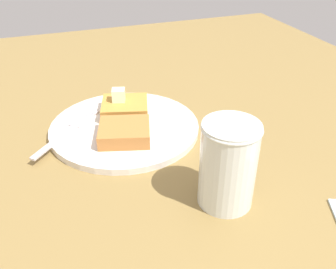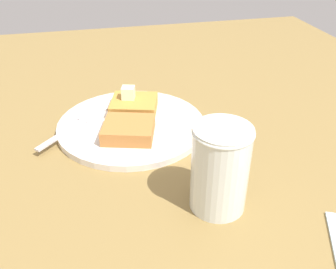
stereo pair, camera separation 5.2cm
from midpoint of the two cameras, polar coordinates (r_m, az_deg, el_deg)
The scene contains 7 objects.
table_surface at distance 60.03cm, azimuth -3.36°, elevation -2.10°, with size 127.22×127.22×2.50cm, color olive.
plate at distance 62.55cm, azimuth -3.21°, elevation 1.42°, with size 24.45×24.45×1.05cm.
toast_slice_left at distance 65.18cm, azimuth -2.90°, elevation 4.36°, with size 7.08×7.74×2.22cm, color #BE8637.
toast_slice_middle at distance 58.41cm, azimuth -3.65°, elevation 0.81°, with size 7.08×7.74×2.22cm, color #B26F35.
butter_pat_primary at distance 64.78cm, azimuth -3.77°, elevation 6.31°, with size 2.15×1.93×2.15cm, color #F3F0C9.
fork at distance 62.67cm, azimuth -11.20°, elevation 1.56°, with size 12.63×12.02×0.36cm.
syrup_jar at distance 45.31cm, azimuth 11.19°, elevation -5.81°, with size 7.11×7.11×11.14cm.
Camera 2 is at (49.91, -5.13, 34.83)cm, focal length 40.00 mm.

